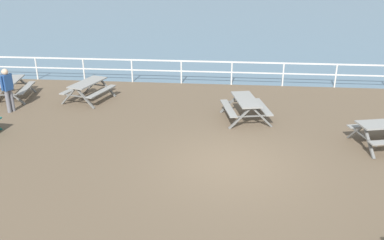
{
  "coord_description": "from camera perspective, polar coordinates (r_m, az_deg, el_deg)",
  "views": [
    {
      "loc": [
        -0.12,
        -10.2,
        5.4
      ],
      "look_at": [
        -1.2,
        1.24,
        0.8
      ],
      "focal_mm": 38.02,
      "sensor_mm": 36.0,
      "label": 1
    }
  ],
  "objects": [
    {
      "name": "ground_plane",
      "position": [
        11.59,
        5.36,
        -6.61
      ],
      "size": [
        30.0,
        24.0,
        0.2
      ],
      "primitive_type": "cube",
      "color": "brown"
    },
    {
      "name": "seaward_railing",
      "position": [
        18.54,
        5.61,
        7.22
      ],
      "size": [
        23.07,
        0.07,
        1.08
      ],
      "color": "white",
      "rests_on": "ground"
    },
    {
      "name": "picnic_table_near_left",
      "position": [
        14.52,
        7.55,
        2.25
      ],
      "size": [
        1.86,
        2.08,
        0.8
      ],
      "rotation": [
        0.0,
        0.0,
        1.79
      ],
      "color": "gray",
      "rests_on": "ground"
    },
    {
      "name": "picnic_table_near_right",
      "position": [
        16.92,
        -14.37,
        4.59
      ],
      "size": [
        1.94,
        2.14,
        0.8
      ],
      "rotation": [
        0.0,
        0.0,
        1.29
      ],
      "color": "gray",
      "rests_on": "ground"
    },
    {
      "name": "picnic_table_seaward",
      "position": [
        18.16,
        -24.18,
        4.5
      ],
      "size": [
        1.8,
        2.03,
        0.8
      ],
      "rotation": [
        0.0,
        0.0,
        1.74
      ],
      "color": "gray",
      "rests_on": "ground"
    },
    {
      "name": "visitor",
      "position": [
        16.49,
        -24.46,
        4.17
      ],
      "size": [
        0.33,
        0.5,
        1.66
      ],
      "rotation": [
        0.0,
        0.0,
        2.78
      ],
      "color": "slate",
      "rests_on": "ground"
    }
  ]
}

